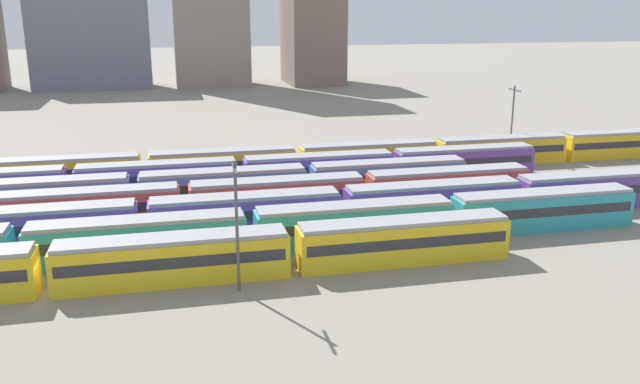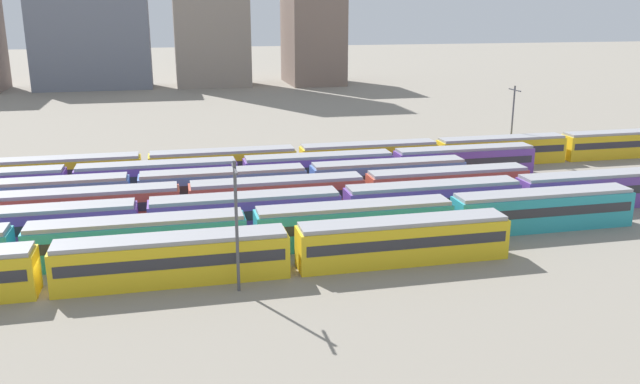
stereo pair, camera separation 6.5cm
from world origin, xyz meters
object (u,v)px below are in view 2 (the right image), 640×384
at_px(train_track_2, 517,195).
at_px(train_track_4, 224,186).
at_px(train_track_3, 277,196).
at_px(train_track_6, 369,157).
at_px(train_track_1, 250,231).
at_px(catenary_pole_1, 512,118).
at_px(catenary_pole_0, 236,220).
at_px(train_track_5, 240,173).
at_px(train_track_0, 173,259).

distance_m(train_track_2, train_track_4, 31.33).
height_order(train_track_3, train_track_6, same).
bearing_deg(train_track_3, train_track_2, -12.01).
bearing_deg(train_track_1, catenary_pole_1, 35.42).
bearing_deg(train_track_2, train_track_4, 160.61).
height_order(train_track_6, catenary_pole_0, catenary_pole_0).
xyz_separation_m(catenary_pole_0, catenary_pole_1, (42.55, 36.98, 0.06)).
bearing_deg(train_track_4, train_track_3, -45.55).
distance_m(train_track_1, train_track_5, 20.85).
xyz_separation_m(train_track_1, train_track_6, (18.78, 26.00, 0.00)).
distance_m(train_track_1, catenary_pole_1, 50.02).
bearing_deg(train_track_6, train_track_3, -133.20).
xyz_separation_m(train_track_1, train_track_5, (1.43, 20.80, 0.00)).
bearing_deg(train_track_0, train_track_2, 16.44).
distance_m(train_track_4, catenary_pole_1, 43.85).
xyz_separation_m(train_track_2, catenary_pole_1, (12.07, 23.70, 3.77)).
distance_m(train_track_0, train_track_1, 8.45).
bearing_deg(train_track_6, train_track_1, -125.84).
relative_size(train_track_0, train_track_2, 0.50).
relative_size(catenary_pole_0, catenary_pole_1, 0.99).
height_order(train_track_0, train_track_3, same).
distance_m(train_track_1, train_track_4, 15.63).
height_order(train_track_3, catenary_pole_1, catenary_pole_1).
height_order(train_track_6, catenary_pole_1, catenary_pole_1).
height_order(train_track_3, train_track_4, same).
xyz_separation_m(train_track_5, train_track_6, (17.35, 5.20, 0.00)).
relative_size(train_track_2, train_track_3, 2.02).
distance_m(train_track_2, train_track_3, 25.00).
xyz_separation_m(train_track_1, catenary_pole_1, (40.64, 28.90, 3.77)).
xyz_separation_m(train_track_5, catenary_pole_0, (-3.34, -28.88, 3.71)).
bearing_deg(train_track_5, catenary_pole_1, 11.68).
distance_m(train_track_2, catenary_pole_0, 33.46).
bearing_deg(train_track_2, train_track_3, 167.99).
distance_m(train_track_0, catenary_pole_0, 6.69).
xyz_separation_m(train_track_0, train_track_6, (25.45, 31.20, 0.00)).
bearing_deg(catenary_pole_0, train_track_2, 23.54).
bearing_deg(train_track_4, train_track_6, 27.77).
xyz_separation_m(train_track_6, catenary_pole_0, (-20.69, -34.08, 3.71)).
bearing_deg(train_track_0, train_track_5, 72.70).
relative_size(train_track_3, train_track_4, 1.00).
xyz_separation_m(train_track_1, train_track_3, (4.13, 10.40, -0.00)).
relative_size(train_track_3, train_track_5, 0.75).
bearing_deg(catenary_pole_0, train_track_5, 83.41).
bearing_deg(train_track_4, train_track_0, -105.31).
distance_m(train_track_4, catenary_pole_0, 23.99).
bearing_deg(train_track_1, catenary_pole_0, -103.28).
distance_m(train_track_3, train_track_4, 7.28).
distance_m(train_track_6, catenary_pole_1, 22.38).
bearing_deg(train_track_5, train_track_4, -114.80).
height_order(train_track_2, train_track_6, same).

